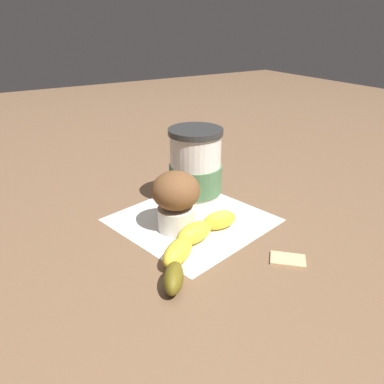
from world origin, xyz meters
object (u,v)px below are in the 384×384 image
at_px(muffin, 176,198).
at_px(sugar_packet, 288,259).
at_px(banana, 192,243).
at_px(coffee_cup, 195,170).

bearing_deg(muffin, sugar_packet, 29.84).
relative_size(banana, sugar_packet, 3.92).
bearing_deg(banana, sugar_packet, 51.07).
height_order(muffin, sugar_packet, muffin).
height_order(banana, sugar_packet, banana).
distance_m(muffin, banana, 0.09).
height_order(coffee_cup, muffin, coffee_cup).
xyz_separation_m(coffee_cup, banana, (0.14, -0.09, -0.05)).
relative_size(muffin, sugar_packet, 2.00).
distance_m(coffee_cup, sugar_packet, 0.24).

